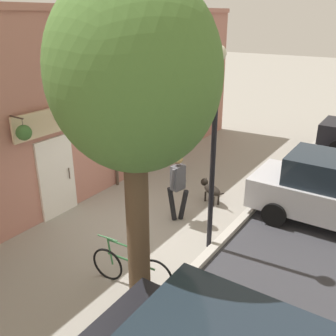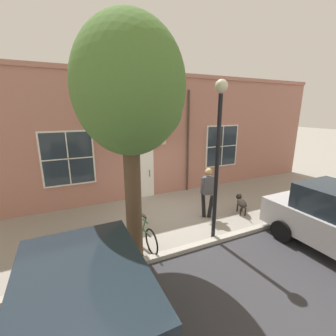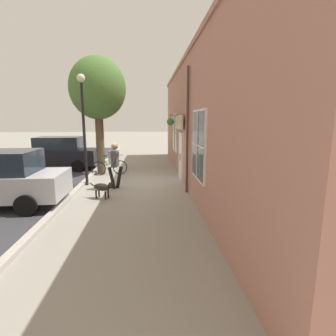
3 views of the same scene
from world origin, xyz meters
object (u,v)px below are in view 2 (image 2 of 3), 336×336
at_px(street_tree_by_curb, 131,93).
at_px(street_lamp, 218,140).
at_px(pedestrian_walking, 208,188).
at_px(dog_on_leash, 241,202).
at_px(leaning_bicycle, 141,232).

xyz_separation_m(street_tree_by_curb, street_lamp, (0.16, 2.24, -1.10)).
bearing_deg(pedestrian_walking, street_lamp, -26.75).
bearing_deg(street_tree_by_curb, pedestrian_walking, 110.85).
relative_size(pedestrian_walking, street_lamp, 0.41).
height_order(dog_on_leash, street_tree_by_curb, street_tree_by_curb).
xyz_separation_m(pedestrian_walking, leaning_bicycle, (0.62, -2.62, -0.71)).
bearing_deg(street_tree_by_curb, leaning_bicycle, 151.95).
distance_m(pedestrian_walking, street_tree_by_curb, 4.24).
bearing_deg(leaning_bicycle, street_lamp, 72.17).
height_order(dog_on_leash, street_lamp, street_lamp).
height_order(dog_on_leash, leaning_bicycle, leaning_bicycle).
relative_size(pedestrian_walking, leaning_bicycle, 1.04).
bearing_deg(leaning_bicycle, pedestrian_walking, 103.31).
height_order(street_tree_by_curb, leaning_bicycle, street_tree_by_curb).
distance_m(leaning_bicycle, street_lamp, 3.28).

